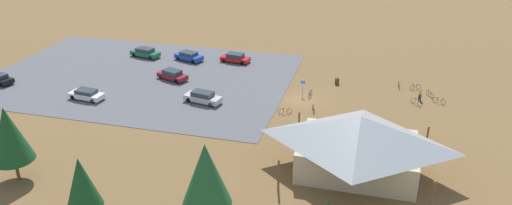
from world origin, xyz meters
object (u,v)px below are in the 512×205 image
pine_east (206,175)px  bicycle_white_front_row (416,102)px  bicycle_black_yard_left (310,94)px  bicycle_green_lone_east (439,101)px  car_green_second_row (145,52)px  pine_far_east (9,134)px  bike_pavilion (359,141)px  trash_bin (337,81)px  pine_mideast (82,183)px  lot_sign (303,86)px  car_silver_front_row (203,97)px  bicycle_silver_yard_front (399,85)px  visitor_at_bikes (420,94)px  car_maroon_end_stall (172,75)px  bicycle_yellow_yard_right (285,111)px  bicycle_red_near_sign (313,110)px  car_blue_aisle_side (189,56)px  bicycle_teal_edge_south (415,87)px  bicycle_purple_trailside (430,94)px  car_white_by_curb (86,94)px

pine_east → bicycle_white_front_row: 34.65m
bicycle_black_yard_left → bicycle_green_lone_east: bearing=-172.2°
car_green_second_row → pine_far_east: bearing=96.9°
bike_pavilion → trash_bin: size_ratio=15.15×
pine_mideast → car_green_second_row: pine_mideast is taller
lot_sign → car_silver_front_row: size_ratio=0.44×
bicycle_green_lone_east → car_green_second_row: bearing=-8.5°
bicycle_silver_yard_front → visitor_at_bikes: size_ratio=1.02×
car_maroon_end_stall → pine_far_east: bearing=82.0°
bicycle_black_yard_left → car_silver_front_row: car_silver_front_row is taller
pine_far_east → bicycle_yellow_yard_right: 29.87m
bicycle_red_near_sign → car_silver_front_row: bearing=3.3°
bicycle_red_near_sign → pine_far_east: bearing=41.4°
pine_east → bicycle_black_yard_left: (-3.51, -28.89, -5.16)m
car_green_second_row → car_blue_aisle_side: 7.29m
bike_pavilion → trash_bin: (4.28, -21.60, -2.83)m
bike_pavilion → trash_bin: bearing=-78.8°
bicycle_black_yard_left → bicycle_teal_edge_south: 14.56m
bicycle_white_front_row → bicycle_yellow_yard_right: bicycle_white_front_row is taller
pine_east → bicycle_purple_trailside: size_ratio=5.66×
trash_bin → visitor_at_bikes: 11.15m
bicycle_white_front_row → bicycle_teal_edge_south: bearing=-89.9°
bicycle_yellow_yard_right → car_white_by_curb: (25.47, 2.33, 0.34)m
bicycle_silver_yard_front → car_maroon_end_stall: size_ratio=0.35×
bicycle_silver_yard_front → bicycle_teal_edge_south: 2.15m
bicycle_teal_edge_south → car_white_by_curb: car_white_by_curb is taller
pine_far_east → bicycle_red_near_sign: size_ratio=4.71×
bicycle_red_near_sign → car_white_by_curb: (28.69, 3.67, 0.35)m
visitor_at_bikes → bicycle_black_yard_left: bearing=10.8°
bicycle_white_front_row → bicycle_yellow_yard_right: 16.79m
lot_sign → bicycle_white_front_row: (-14.29, -0.82, -1.03)m
bicycle_teal_edge_south → car_green_second_row: bearing=-3.8°
lot_sign → bicycle_purple_trailside: bearing=-165.9°
bicycle_white_front_row → car_green_second_row: 41.71m
car_silver_front_row → bike_pavilion: bearing=151.0°
car_silver_front_row → visitor_at_bikes: 27.67m
trash_bin → car_blue_aisle_side: size_ratio=0.19×
bike_pavilion → pine_far_east: 32.22m
bicycle_white_front_row → car_blue_aisle_side: 34.62m
lot_sign → pine_east: pine_east is taller
bicycle_red_near_sign → car_white_by_curb: car_white_by_curb is taller
bicycle_white_front_row → car_white_by_curb: bearing=12.6°
bicycle_teal_edge_south → car_maroon_end_stall: size_ratio=0.31×
bicycle_green_lone_east → bicycle_silver_yard_front: (4.91, -4.08, -0.00)m
pine_east → bicycle_purple_trailside: pine_east is taller
car_maroon_end_stall → bike_pavilion: bearing=147.2°
car_silver_front_row → bicycle_purple_trailside: bearing=-161.2°
visitor_at_bikes → car_white_by_curb: bearing=14.6°
pine_mideast → bicycle_yellow_yard_right: bearing=-113.3°
car_maroon_end_stall → lot_sign: bearing=177.6°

